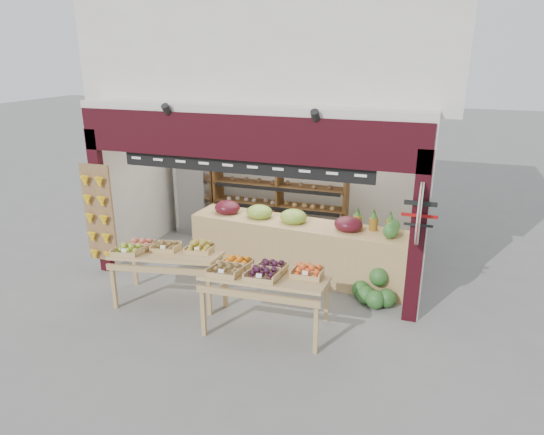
{
  "coord_description": "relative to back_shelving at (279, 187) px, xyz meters",
  "views": [
    {
      "loc": [
        2.88,
        -7.92,
        3.91
      ],
      "look_at": [
        0.23,
        -0.2,
        1.1
      ],
      "focal_mm": 32.0,
      "sensor_mm": 36.0,
      "label": 1
    }
  ],
  "objects": [
    {
      "name": "watermelon_pile",
      "position": [
        2.38,
        -2.21,
        -0.97
      ],
      "size": [
        0.74,
        0.74,
        0.58
      ],
      "color": "#1A501F",
      "rests_on": "ground"
    },
    {
      "name": "banana_board",
      "position": [
        -2.52,
        -2.74,
        -0.05
      ],
      "size": [
        0.6,
        0.15,
        1.8
      ],
      "color": "olive",
      "rests_on": "ground"
    },
    {
      "name": "gift_sign",
      "position": [
        2.96,
        -2.71,
        0.59
      ],
      "size": [
        0.04,
        0.93,
        0.92
      ],
      "color": "silver",
      "rests_on": "ground"
    },
    {
      "name": "cardboard_stack",
      "position": [
        -0.82,
        -0.71,
        -0.9
      ],
      "size": [
        1.09,
        0.79,
        0.7
      ],
      "color": "silver",
      "rests_on": "ground"
    },
    {
      "name": "refrigerator",
      "position": [
        -1.86,
        -0.15,
        -0.17
      ],
      "size": [
        0.84,
        0.84,
        1.98
      ],
      "primitive_type": "cube",
      "rotation": [
        0.0,
        0.0,
        -0.1
      ],
      "color": "silver",
      "rests_on": "ground"
    },
    {
      "name": "shop_structure",
      "position": [
        0.21,
        0.05,
        2.76
      ],
      "size": [
        6.36,
        5.12,
        5.4
      ],
      "color": "silver",
      "rests_on": "ground"
    },
    {
      "name": "display_table_right",
      "position": [
        0.9,
        -3.53,
        -0.3
      ],
      "size": [
        1.81,
        1.07,
        1.1
      ],
      "color": "tan",
      "rests_on": "ground"
    },
    {
      "name": "ground",
      "position": [
        0.21,
        -1.56,
        -1.16
      ],
      "size": [
        60.0,
        60.0,
        0.0
      ],
      "primitive_type": "plane",
      "color": "slate",
      "rests_on": "ground"
    },
    {
      "name": "mid_counter",
      "position": [
        0.89,
        -1.63,
        -0.61
      ],
      "size": [
        4.07,
        1.09,
        1.24
      ],
      "color": "tan",
      "rests_on": "ground"
    },
    {
      "name": "display_table_left",
      "position": [
        -0.96,
        -3.19,
        -0.35
      ],
      "size": [
        1.81,
        1.23,
        1.06
      ],
      "color": "tan",
      "rests_on": "ground"
    },
    {
      "name": "back_shelving",
      "position": [
        0.0,
        0.0,
        0.0
      ],
      "size": [
        2.92,
        0.48,
        1.81
      ],
      "color": "brown",
      "rests_on": "ground"
    }
  ]
}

